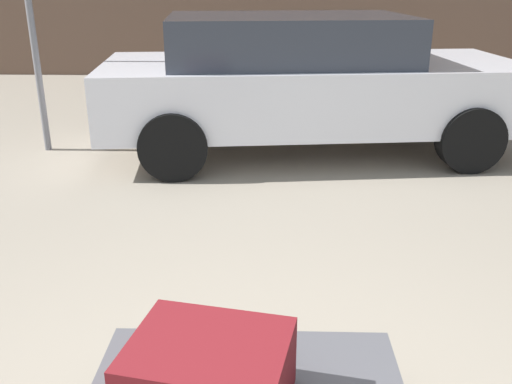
% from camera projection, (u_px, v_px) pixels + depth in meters
% --- Properties ---
extents(suitcase_maroon_stacked_top, '(0.62, 0.55, 0.28)m').
position_uv_depth(suitcase_maroon_stacked_top, '(209.00, 376.00, 1.97)').
color(suitcase_maroon_stacked_top, maroon).
rests_on(suitcase_maroon_stacked_top, luggage_cart).
extents(parked_car, '(4.47, 2.29, 1.42)m').
position_uv_depth(parked_car, '(305.00, 80.00, 5.93)').
color(parked_car, silver).
rests_on(parked_car, ground_plane).
extents(bollard_kerb_near, '(0.26, 0.26, 0.62)m').
position_uv_depth(bollard_kerb_near, '(457.00, 80.00, 8.58)').
color(bollard_kerb_near, '#72665B').
rests_on(bollard_kerb_near, ground_plane).
extents(no_parking_sign, '(0.50, 0.08, 2.34)m').
position_uv_depth(no_parking_sign, '(30.00, 12.00, 5.69)').
color(no_parking_sign, slate).
rests_on(no_parking_sign, ground_plane).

